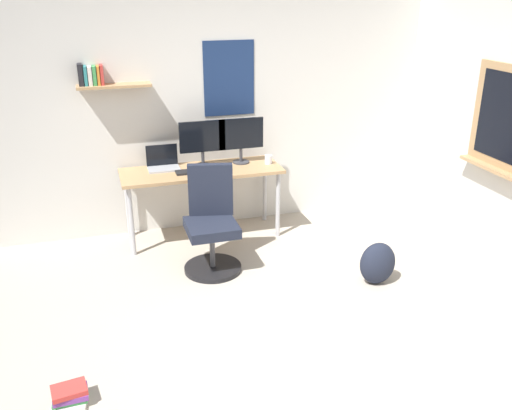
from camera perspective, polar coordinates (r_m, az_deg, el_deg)
name	(u,v)px	position (r m, az deg, el deg)	size (l,w,h in m)	color
ground_plane	(277,355)	(4.01, 2.23, -15.27)	(5.20, 5.20, 0.00)	#ADA393
wall_back	(200,104)	(5.68, -5.83, 10.42)	(5.00, 0.30, 2.60)	silver
desk	(202,176)	(5.49, -5.67, 2.98)	(1.58, 0.56, 0.73)	tan
office_chair	(212,226)	(4.94, -4.63, -2.23)	(0.52, 0.53, 0.95)	black
laptop	(163,163)	(5.53, -9.63, 4.30)	(0.31, 0.21, 0.23)	#ADAFB5
monitor_primary	(202,140)	(5.48, -5.58, 6.71)	(0.46, 0.17, 0.46)	#38383D
monitor_secondary	(241,137)	(5.57, -1.57, 7.05)	(0.46, 0.17, 0.46)	#38383D
keyboard	(195,171)	(5.38, -6.37, 3.50)	(0.37, 0.13, 0.02)	black
computer_mouse	(223,168)	(5.44, -3.47, 3.86)	(0.10, 0.06, 0.03)	#262628
coffee_mug	(268,159)	(5.60, 1.29, 4.75)	(0.08, 0.08, 0.09)	silver
backpack	(378,263)	(4.88, 12.51, -5.93)	(0.32, 0.22, 0.38)	#1E2333
book_stack_on_floor	(70,396)	(3.77, -18.79, -18.26)	(0.24, 0.19, 0.12)	silver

